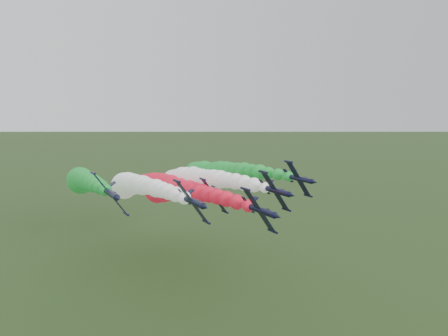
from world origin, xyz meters
The scene contains 6 objects.
jet_lead centered at (0.85, 49.17, 28.92)m, with size 16.82×89.30×19.17m.
jet_inner_left centered at (-8.50, 57.48, 29.84)m, with size 16.90×89.38×19.25m.
jet_inner_right centered at (9.41, 54.12, 30.84)m, with size 16.24×88.72×18.59m.
jet_outer_left centered at (-21.83, 65.67, 31.26)m, with size 16.62×89.10×18.97m.
jet_outer_right centered at (21.41, 63.97, 30.97)m, with size 16.44×88.92×18.79m.
jet_trail centered at (4.38, 71.83, 27.20)m, with size 16.25×88.73×18.60m.
Camera 1 is at (-47.06, -75.27, 53.92)m, focal length 35.00 mm.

